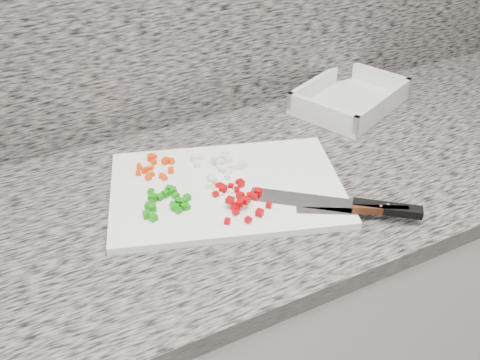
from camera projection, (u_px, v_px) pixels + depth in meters
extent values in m
cube|color=silver|center=(235.00, 333.00, 1.37)|extent=(3.92, 0.62, 0.86)
cube|color=slate|center=(234.00, 194.00, 1.11)|extent=(3.96, 0.64, 0.04)
cube|color=white|center=(227.00, 189.00, 1.08)|extent=(0.54, 0.44, 0.02)
cube|color=#EA3C05|center=(165.00, 161.00, 1.14)|extent=(0.02, 0.02, 0.01)
cube|color=#EA3C05|center=(138.00, 173.00, 1.10)|extent=(0.01, 0.01, 0.01)
cube|color=#EA3C05|center=(162.00, 176.00, 1.10)|extent=(0.01, 0.01, 0.01)
cube|color=#EA3C05|center=(154.00, 156.00, 1.15)|extent=(0.01, 0.01, 0.01)
cube|color=#EA3C05|center=(154.00, 162.00, 1.14)|extent=(0.01, 0.01, 0.01)
cube|color=#EA3C05|center=(152.00, 174.00, 1.10)|extent=(0.01, 0.01, 0.01)
cube|color=#EA3C05|center=(139.00, 165.00, 1.13)|extent=(0.01, 0.01, 0.01)
cube|color=#EA3C05|center=(148.00, 178.00, 1.09)|extent=(0.01, 0.01, 0.01)
cube|color=#EA3C05|center=(150.00, 158.00, 1.15)|extent=(0.01, 0.01, 0.01)
cube|color=#EA3C05|center=(172.00, 161.00, 1.14)|extent=(0.01, 0.01, 0.01)
cube|color=#EA3C05|center=(165.00, 160.00, 1.15)|extent=(0.01, 0.01, 0.01)
cube|color=#EA3C05|center=(139.00, 168.00, 1.12)|extent=(0.01, 0.01, 0.01)
cube|color=#EA3C05|center=(149.00, 175.00, 1.10)|extent=(0.01, 0.01, 0.01)
cube|color=#EA3C05|center=(151.00, 168.00, 1.11)|extent=(0.01, 0.01, 0.01)
cube|color=#EA3C05|center=(164.00, 177.00, 1.09)|extent=(0.01, 0.01, 0.01)
cube|color=#EA3C05|center=(145.00, 171.00, 1.11)|extent=(0.01, 0.01, 0.01)
cube|color=#EA3C05|center=(166.00, 160.00, 1.14)|extent=(0.02, 0.02, 0.01)
cube|color=#EA3C05|center=(169.00, 160.00, 1.14)|extent=(0.01, 0.01, 0.01)
cube|color=#EA3C05|center=(148.00, 168.00, 1.10)|extent=(0.01, 0.01, 0.01)
cube|color=#EA3C05|center=(171.00, 170.00, 1.11)|extent=(0.01, 0.01, 0.01)
cube|color=#EA3C05|center=(151.00, 156.00, 1.15)|extent=(0.02, 0.02, 0.01)
cube|color=white|center=(201.00, 156.00, 1.15)|extent=(0.01, 0.01, 0.01)
cube|color=white|center=(237.00, 165.00, 1.12)|extent=(0.02, 0.02, 0.01)
cube|color=white|center=(220.00, 163.00, 1.13)|extent=(0.02, 0.02, 0.01)
cube|color=white|center=(195.00, 158.00, 1.15)|extent=(0.01, 0.01, 0.01)
cube|color=white|center=(220.00, 168.00, 1.12)|extent=(0.01, 0.01, 0.01)
cube|color=white|center=(229.00, 171.00, 1.11)|extent=(0.01, 0.01, 0.01)
cube|color=white|center=(225.00, 154.00, 1.16)|extent=(0.02, 0.02, 0.01)
cube|color=white|center=(228.00, 173.00, 1.10)|extent=(0.01, 0.01, 0.01)
cube|color=white|center=(223.00, 155.00, 1.16)|extent=(0.01, 0.01, 0.01)
cube|color=white|center=(215.00, 158.00, 1.13)|extent=(0.02, 0.02, 0.01)
cube|color=white|center=(197.00, 164.00, 1.13)|extent=(0.02, 0.02, 0.01)
cube|color=white|center=(210.00, 177.00, 1.09)|extent=(0.01, 0.01, 0.01)
cube|color=white|center=(243.00, 164.00, 1.13)|extent=(0.02, 0.02, 0.01)
cube|color=white|center=(229.00, 167.00, 1.12)|extent=(0.02, 0.02, 0.01)
cube|color=white|center=(220.00, 158.00, 1.15)|extent=(0.01, 0.01, 0.01)
cube|color=white|center=(224.00, 169.00, 1.11)|extent=(0.02, 0.02, 0.01)
cube|color=white|center=(228.00, 160.00, 1.14)|extent=(0.01, 0.01, 0.01)
cube|color=white|center=(225.00, 157.00, 1.15)|extent=(0.02, 0.02, 0.01)
cube|color=white|center=(230.00, 159.00, 1.14)|extent=(0.01, 0.01, 0.01)
cube|color=white|center=(213.00, 181.00, 1.08)|extent=(0.02, 0.02, 0.01)
cube|color=white|center=(230.00, 160.00, 1.14)|extent=(0.01, 0.01, 0.01)
cube|color=white|center=(227.00, 176.00, 1.09)|extent=(0.01, 0.01, 0.01)
cube|color=#15820B|center=(169.00, 189.00, 1.06)|extent=(0.02, 0.02, 0.01)
cube|color=#15820B|center=(154.00, 198.00, 1.03)|extent=(0.02, 0.02, 0.01)
cube|color=#15820B|center=(187.00, 207.00, 1.01)|extent=(0.01, 0.01, 0.01)
cube|color=#15820B|center=(183.00, 202.00, 1.02)|extent=(0.01, 0.01, 0.01)
cube|color=#15820B|center=(178.00, 210.00, 1.00)|extent=(0.01, 0.01, 0.01)
cube|color=#15820B|center=(174.00, 207.00, 1.01)|extent=(0.01, 0.01, 0.01)
cube|color=#15820B|center=(149.00, 206.00, 1.01)|extent=(0.01, 0.01, 0.01)
cube|color=#15820B|center=(148.00, 205.00, 1.01)|extent=(0.02, 0.02, 0.01)
cube|color=#15820B|center=(175.00, 207.00, 1.01)|extent=(0.02, 0.02, 0.01)
cube|color=#15820B|center=(173.00, 191.00, 1.05)|extent=(0.02, 0.02, 0.01)
cube|color=#15820B|center=(146.00, 215.00, 0.99)|extent=(0.01, 0.01, 0.01)
cube|color=#15820B|center=(153.00, 207.00, 1.01)|extent=(0.02, 0.02, 0.01)
cube|color=#15820B|center=(187.00, 197.00, 1.03)|extent=(0.01, 0.01, 0.01)
cube|color=#15820B|center=(166.00, 194.00, 1.04)|extent=(0.02, 0.02, 0.01)
cube|color=#15820B|center=(184.00, 207.00, 1.01)|extent=(0.02, 0.02, 0.01)
cube|color=#15820B|center=(179.00, 201.00, 1.02)|extent=(0.02, 0.02, 0.01)
cube|color=#15820B|center=(152.00, 200.00, 1.03)|extent=(0.01, 0.01, 0.01)
cube|color=#15820B|center=(153.00, 217.00, 0.98)|extent=(0.02, 0.02, 0.01)
cube|color=#15820B|center=(160.00, 197.00, 1.04)|extent=(0.02, 0.02, 0.01)
cube|color=#15820B|center=(173.00, 204.00, 1.02)|extent=(0.01, 0.01, 0.01)
cube|color=#15820B|center=(152.00, 197.00, 1.04)|extent=(0.02, 0.02, 0.01)
cube|color=#15820B|center=(176.00, 196.00, 1.04)|extent=(0.01, 0.01, 0.01)
cube|color=#15820B|center=(151.00, 191.00, 1.05)|extent=(0.02, 0.02, 0.01)
cube|color=#AF0207|center=(258.00, 192.00, 1.05)|extent=(0.02, 0.02, 0.01)
cube|color=#AF0207|center=(240.00, 183.00, 1.07)|extent=(0.02, 0.02, 0.01)
cube|color=#AF0207|center=(216.00, 194.00, 1.04)|extent=(0.01, 0.01, 0.01)
cube|color=#AF0207|center=(230.00, 200.00, 1.01)|extent=(0.02, 0.02, 0.01)
cube|color=#AF0207|center=(246.00, 201.00, 1.01)|extent=(0.02, 0.02, 0.01)
cube|color=#AF0207|center=(257.00, 191.00, 1.05)|extent=(0.02, 0.02, 0.01)
cube|color=#AF0207|center=(231.00, 186.00, 1.06)|extent=(0.02, 0.02, 0.01)
cube|color=#AF0207|center=(227.00, 221.00, 0.98)|extent=(0.01, 0.01, 0.01)
cube|color=#AF0207|center=(248.00, 220.00, 0.98)|extent=(0.01, 0.01, 0.01)
cube|color=#AF0207|center=(219.00, 186.00, 1.06)|extent=(0.01, 0.01, 0.01)
cube|color=#AF0207|center=(240.00, 203.00, 1.00)|extent=(0.02, 0.02, 0.01)
cube|color=#AF0207|center=(240.00, 195.00, 1.04)|extent=(0.02, 0.02, 0.01)
cube|color=#AF0207|center=(222.00, 187.00, 1.06)|extent=(0.02, 0.02, 0.01)
cube|color=#AF0207|center=(223.00, 189.00, 1.06)|extent=(0.02, 0.02, 0.01)
cube|color=#AF0207|center=(254.00, 197.00, 1.03)|extent=(0.02, 0.02, 0.01)
cube|color=#AF0207|center=(237.00, 190.00, 1.06)|extent=(0.01, 0.01, 0.01)
cube|color=#AF0207|center=(235.00, 207.00, 1.01)|extent=(0.02, 0.02, 0.01)
cube|color=#AF0207|center=(269.00, 205.00, 1.02)|extent=(0.02, 0.02, 0.01)
cube|color=#AF0207|center=(236.00, 212.00, 1.00)|extent=(0.01, 0.01, 0.01)
cube|color=#AF0207|center=(250.00, 196.00, 1.04)|extent=(0.01, 0.01, 0.01)
cube|color=#AF0207|center=(220.00, 187.00, 1.06)|extent=(0.02, 0.02, 0.01)
cube|color=#AF0207|center=(260.00, 213.00, 1.00)|extent=(0.02, 0.02, 0.01)
cube|color=#F9F3C1|center=(234.00, 184.00, 1.07)|extent=(0.01, 0.01, 0.01)
cube|color=#F9F3C1|center=(235.00, 189.00, 1.06)|extent=(0.01, 0.01, 0.01)
cube|color=#F9F3C1|center=(216.00, 192.00, 1.05)|extent=(0.01, 0.01, 0.01)
cube|color=#F9F3C1|center=(229.00, 185.00, 1.07)|extent=(0.01, 0.01, 0.01)
cube|color=#F9F3C1|center=(230.00, 191.00, 1.05)|extent=(0.01, 0.01, 0.01)
cube|color=#F9F3C1|center=(234.00, 187.00, 1.06)|extent=(0.01, 0.01, 0.01)
cube|color=#F9F3C1|center=(232.00, 192.00, 1.05)|extent=(0.01, 0.01, 0.01)
cube|color=#F9F3C1|center=(219.00, 184.00, 1.07)|extent=(0.01, 0.01, 0.01)
cube|color=#F9F3C1|center=(220.00, 194.00, 1.05)|extent=(0.01, 0.01, 0.01)
cube|color=#F9F3C1|center=(214.00, 188.00, 1.06)|extent=(0.01, 0.01, 0.01)
cube|color=#F9F3C1|center=(210.00, 186.00, 1.07)|extent=(0.01, 0.01, 0.01)
cube|color=#F9F3C1|center=(233.00, 183.00, 1.08)|extent=(0.01, 0.01, 0.01)
cube|color=#F9F3C1|center=(207.00, 187.00, 1.07)|extent=(0.01, 0.01, 0.01)
cube|color=#F9F3C1|center=(218.00, 184.00, 1.07)|extent=(0.01, 0.01, 0.01)
cube|color=#F9F3C1|center=(218.00, 190.00, 1.06)|extent=(0.01, 0.01, 0.01)
cube|color=#F9F3C1|center=(236.00, 187.00, 1.07)|extent=(0.01, 0.01, 0.01)
cube|color=white|center=(300.00, 200.00, 1.03)|extent=(0.18, 0.16, 0.00)
cube|color=black|center=(387.00, 209.00, 1.00)|extent=(0.12, 0.10, 0.02)
cylinder|color=white|center=(388.00, 205.00, 1.00)|extent=(0.01, 0.01, 0.00)
cube|color=white|center=(324.00, 211.00, 1.01)|extent=(0.10, 0.07, 0.00)
cube|color=#4B2212|center=(380.00, 210.00, 1.00)|extent=(0.10, 0.06, 0.02)
cylinder|color=white|center=(381.00, 206.00, 0.99)|extent=(0.01, 0.01, 0.00)
cube|color=silver|center=(349.00, 104.00, 1.38)|extent=(0.33, 0.29, 0.01)
cube|color=silver|center=(319.00, 83.00, 1.42)|extent=(0.26, 0.12, 0.04)
cube|color=silver|center=(383.00, 104.00, 1.32)|extent=(0.26, 0.12, 0.04)
cube|color=silver|center=(375.00, 77.00, 1.45)|extent=(0.09, 0.19, 0.04)
cube|color=silver|center=(322.00, 112.00, 1.28)|extent=(0.09, 0.19, 0.04)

